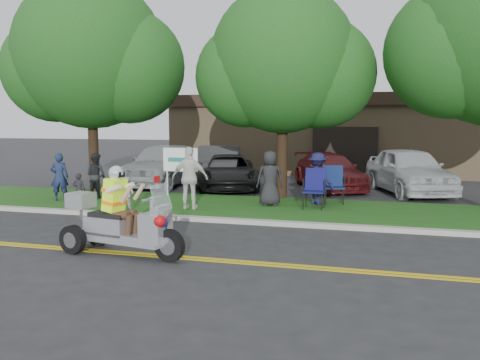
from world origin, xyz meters
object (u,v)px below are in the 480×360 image
(trike_scooter, at_px, (119,224))
(lawn_chair_b, at_px, (315,186))
(spectator_adult_right, at_px, (190,178))
(parked_car_right, at_px, (329,171))
(parked_car_mid, at_px, (228,172))
(parked_car_left, at_px, (219,165))
(spectator_adult_mid, at_px, (96,175))
(parked_car_far_right, at_px, (409,170))
(lawn_chair_a, at_px, (333,182))
(spectator_adult_left, at_px, (59,177))
(parked_car_far_left, at_px, (163,164))

(trike_scooter, height_order, lawn_chair_b, trike_scooter)
(spectator_adult_right, distance_m, parked_car_right, 7.28)
(trike_scooter, relative_size, parked_car_mid, 0.56)
(parked_car_left, bearing_deg, spectator_adult_mid, -129.84)
(lawn_chair_b, bearing_deg, spectator_adult_right, -160.18)
(trike_scooter, xyz_separation_m, parked_car_far_right, (5.94, 10.67, 0.24))
(spectator_adult_mid, bearing_deg, lawn_chair_a, -159.85)
(spectator_adult_left, xyz_separation_m, parked_car_far_left, (1.26, 5.24, 0.02))
(trike_scooter, relative_size, lawn_chair_a, 2.32)
(spectator_adult_left, relative_size, parked_car_far_right, 0.30)
(parked_car_far_right, bearing_deg, parked_car_far_left, 162.77)
(spectator_adult_left, height_order, spectator_adult_right, spectator_adult_right)
(spectator_adult_mid, xyz_separation_m, parked_car_mid, (3.37, 4.08, -0.18))
(parked_car_left, bearing_deg, parked_car_right, -15.09)
(parked_car_far_left, distance_m, parked_car_far_right, 9.69)
(trike_scooter, bearing_deg, spectator_adult_left, 144.58)
(parked_car_right, distance_m, parked_car_far_right, 3.03)
(spectator_adult_mid, relative_size, parked_car_far_right, 0.29)
(lawn_chair_a, height_order, parked_car_left, parked_car_left)
(spectator_adult_mid, xyz_separation_m, spectator_adult_right, (3.85, -1.23, 0.17))
(parked_car_far_right, bearing_deg, lawn_chair_b, -139.88)
(lawn_chair_b, relative_size, parked_car_mid, 0.24)
(spectator_adult_left, relative_size, spectator_adult_mid, 1.03)
(lawn_chair_a, height_order, spectator_adult_mid, spectator_adult_mid)
(lawn_chair_a, height_order, spectator_adult_right, spectator_adult_right)
(lawn_chair_b, bearing_deg, parked_car_left, 133.07)
(spectator_adult_mid, height_order, parked_car_far_left, parked_car_far_left)
(lawn_chair_a, bearing_deg, spectator_adult_mid, 175.58)
(parked_car_mid, bearing_deg, spectator_adult_right, -103.89)
(parked_car_far_left, bearing_deg, trike_scooter, -70.54)
(trike_scooter, distance_m, spectator_adult_mid, 7.40)
(lawn_chair_b, bearing_deg, trike_scooter, -115.67)
(spectator_adult_mid, distance_m, spectator_adult_right, 4.05)
(spectator_adult_mid, xyz_separation_m, parked_car_far_right, (10.17, 4.61, 0.01))
(trike_scooter, height_order, parked_car_far_right, trike_scooter)
(lawn_chair_a, xyz_separation_m, spectator_adult_left, (-8.54, -1.89, 0.11))
(parked_car_far_left, distance_m, parked_car_right, 6.78)
(spectator_adult_right, bearing_deg, parked_car_right, -122.85)
(lawn_chair_a, xyz_separation_m, spectator_adult_right, (-3.92, -2.22, 0.25))
(parked_car_far_right, bearing_deg, parked_car_mid, 165.58)
(parked_car_right, bearing_deg, spectator_adult_right, -141.26)
(trike_scooter, distance_m, parked_car_far_left, 11.06)
(lawn_chair_a, bearing_deg, parked_car_left, 128.53)
(lawn_chair_a, bearing_deg, spectator_adult_left, -179.18)
(spectator_adult_mid, bearing_deg, parked_car_mid, -116.60)
(parked_car_right, bearing_deg, parked_car_left, 155.05)
(lawn_chair_a, height_order, parked_car_mid, parked_car_mid)
(spectator_adult_left, relative_size, parked_car_left, 0.31)
(spectator_adult_left, bearing_deg, lawn_chair_b, 159.22)
(trike_scooter, distance_m, parked_car_far_right, 12.21)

